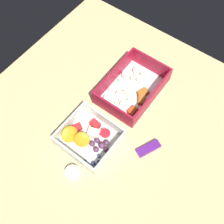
# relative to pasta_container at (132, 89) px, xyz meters

# --- Properties ---
(table_surface) EXTENTS (0.80, 0.80, 0.02)m
(table_surface) POSITION_rel_pasta_container_xyz_m (0.12, 0.01, -0.03)
(table_surface) COLOR tan
(table_surface) RESTS_ON ground
(pasta_container) EXTENTS (0.21, 0.15, 0.06)m
(pasta_container) POSITION_rel_pasta_container_xyz_m (0.00, 0.00, 0.00)
(pasta_container) COLOR white
(pasta_container) RESTS_ON table_surface
(fruit_bowl) EXTENTS (0.15, 0.16, 0.05)m
(fruit_bowl) POSITION_rel_pasta_container_xyz_m (0.21, -0.00, -0.00)
(fruit_bowl) COLOR silver
(fruit_bowl) RESTS_ON table_surface
(candy_bar) EXTENTS (0.07, 0.05, 0.01)m
(candy_bar) POSITION_rel_pasta_container_xyz_m (0.13, 0.15, -0.01)
(candy_bar) COLOR #51197A
(candy_bar) RESTS_ON table_surface
(paper_cup_liner) EXTENTS (0.04, 0.04, 0.02)m
(paper_cup_liner) POSITION_rel_pasta_container_xyz_m (0.31, 0.02, -0.01)
(paper_cup_liner) COLOR white
(paper_cup_liner) RESTS_ON table_surface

